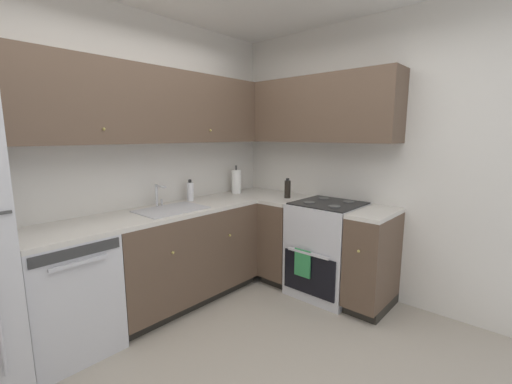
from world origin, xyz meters
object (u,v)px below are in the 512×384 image
dishwasher (66,294)px  oil_bottle (288,189)px  oven_range (327,248)px  paper_towel_roll (236,181)px  soap_bottle (190,191)px

dishwasher → oil_bottle: size_ratio=4.20×
oven_range → paper_towel_roll: paper_towel_roll is taller
oil_bottle → soap_bottle: bearing=140.5°
dishwasher → paper_towel_roll: 2.02m
soap_bottle → oil_bottle: soap_bottle is taller
oven_range → oil_bottle: (-0.02, 0.48, 0.55)m
oven_range → paper_towel_roll: (-0.16, 1.11, 0.58)m
soap_bottle → oil_bottle: size_ratio=1.04×
soap_bottle → paper_towel_roll: 0.64m
dishwasher → oil_bottle: bearing=-12.7°
paper_towel_roll → soap_bottle: bearing=178.2°
oven_range → oil_bottle: 0.73m
dishwasher → paper_towel_roll: paper_towel_roll is taller
dishwasher → oven_range: size_ratio=0.83×
paper_towel_roll → oil_bottle: bearing=-77.2°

